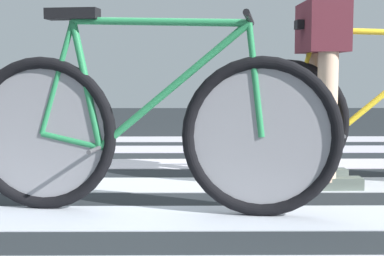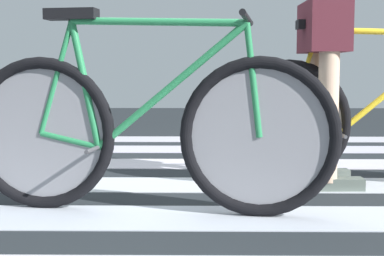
{
  "view_description": "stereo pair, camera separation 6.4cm",
  "coord_description": "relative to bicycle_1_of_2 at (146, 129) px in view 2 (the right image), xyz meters",
  "views": [
    {
      "loc": [
        -0.12,
        -3.49,
        0.66
      ],
      "look_at": [
        -0.1,
        -0.46,
        0.37
      ],
      "focal_mm": 54.23,
      "sensor_mm": 36.0,
      "label": 1
    },
    {
      "loc": [
        -0.06,
        -3.49,
        0.66
      ],
      "look_at": [
        -0.1,
        -0.46,
        0.37
      ],
      "focal_mm": 54.23,
      "sensor_mm": 36.0,
      "label": 2
    }
  ],
  "objects": [
    {
      "name": "ground",
      "position": [
        0.3,
        0.87,
        -0.4
      ],
      "size": [
        18.0,
        14.0,
        0.02
      ],
      "color": "#22272B"
    },
    {
      "name": "crosswalk_markings",
      "position": [
        0.33,
        1.03,
        -0.38
      ],
      "size": [
        5.4,
        4.23,
        0.0
      ],
      "color": "silver",
      "rests_on": "ground"
    },
    {
      "name": "bicycle_1_of_2",
      "position": [
        0.0,
        0.0,
        0.0
      ],
      "size": [
        1.73,
        0.53,
        0.93
      ],
      "rotation": [
        0.0,
        0.0,
        -0.15
      ],
      "color": "black",
      "rests_on": "ground"
    },
    {
      "name": "bicycle_2_of_2",
      "position": [
        1.25,
        0.65,
        0.0
      ],
      "size": [
        1.74,
        0.52,
        0.93
      ],
      "rotation": [
        0.0,
        0.0,
        0.03
      ],
      "color": "black",
      "rests_on": "ground"
    },
    {
      "name": "cyclist_2_of_2",
      "position": [
        0.94,
        0.64,
        0.28
      ],
      "size": [
        0.32,
        0.42,
        1.03
      ],
      "rotation": [
        0.0,
        0.0,
        0.03
      ],
      "color": "beige",
      "rests_on": "ground"
    }
  ]
}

